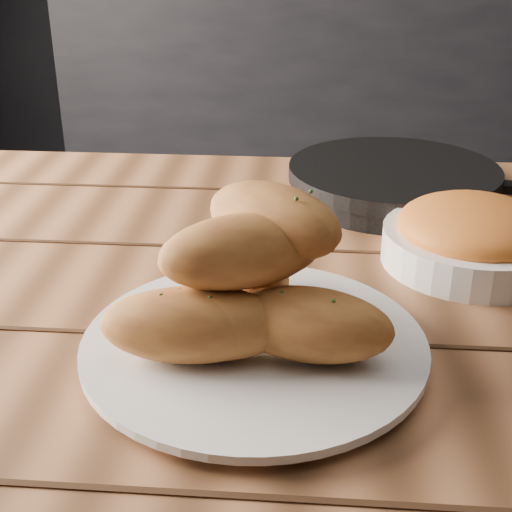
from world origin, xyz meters
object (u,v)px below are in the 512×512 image
at_px(bread_rolls, 244,288).
at_px(skillet, 395,181).
at_px(plate, 254,347).
at_px(bowl, 474,236).
at_px(table, 269,368).

distance_m(bread_rolls, skillet, 0.46).
distance_m(plate, skillet, 0.45).
height_order(bread_rolls, bowl, bread_rolls).
relative_size(table, skillet, 3.34).
bearing_deg(table, bread_rolls, -96.42).
height_order(table, skillet, skillet).
relative_size(table, bowl, 6.97).
height_order(plate, bread_rolls, bread_rolls).
bearing_deg(skillet, plate, -111.26).
bearing_deg(bread_rolls, plate, 17.68).
xyz_separation_m(table, bowl, (0.22, 0.08, 0.13)).
xyz_separation_m(bread_rolls, bowl, (0.24, 0.21, -0.04)).
bearing_deg(plate, skillet, 68.74).
relative_size(bread_rolls, skillet, 0.59).
height_order(table, plate, plate).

